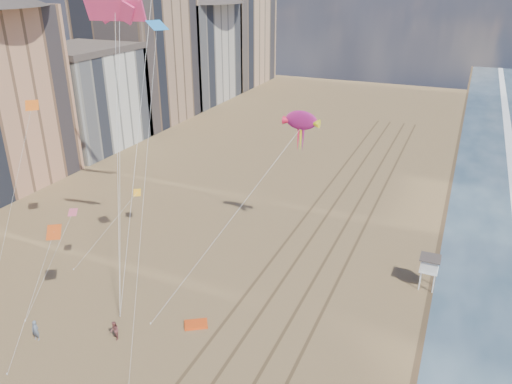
# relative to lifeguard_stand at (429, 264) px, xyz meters

# --- Properties ---
(wet_sand) EXTENTS (260.00, 260.00, 0.00)m
(wet_sand) POSITION_rel_lifeguard_stand_xyz_m (4.73, 8.67, -2.60)
(wet_sand) COLOR #42301E
(wet_sand) RESTS_ON ground
(tracks) EXTENTS (7.68, 120.00, 0.01)m
(tracks) POSITION_rel_lifeguard_stand_xyz_m (-11.72, -1.33, -2.59)
(tracks) COLOR brown
(tracks) RESTS_ON ground
(buildings) EXTENTS (34.72, 131.35, 29.00)m
(buildings) POSITION_rel_lifeguard_stand_xyz_m (-60.00, 34.26, 10.95)
(buildings) COLOR #C6B284
(buildings) RESTS_ON ground
(lifeguard_stand) EXTENTS (1.87, 1.87, 3.37)m
(lifeguard_stand) POSITION_rel_lifeguard_stand_xyz_m (0.00, 0.00, 0.00)
(lifeguard_stand) COLOR white
(lifeguard_stand) RESTS_ON ground
(grounded_kite) EXTENTS (2.31, 2.09, 0.22)m
(grounded_kite) POSITION_rel_lifeguard_stand_xyz_m (-17.50, -13.66, -2.49)
(grounded_kite) COLOR #EB4813
(grounded_kite) RESTS_ON ground
(show_kite) EXTENTS (5.51, 9.31, 23.39)m
(show_kite) POSITION_rel_lifeguard_stand_xyz_m (-14.05, 2.66, 11.69)
(show_kite) COLOR #92165E
(show_kite) RESTS_ON ground
(kite_flyer_a) EXTENTS (0.72, 0.53, 1.81)m
(kite_flyer_a) POSITION_rel_lifeguard_stand_xyz_m (-28.64, -20.39, -1.69)
(kite_flyer_a) COLOR slate
(kite_flyer_a) RESTS_ON ground
(kite_flyer_b) EXTENTS (1.05, 1.01, 1.70)m
(kite_flyer_b) POSITION_rel_lifeguard_stand_xyz_m (-22.73, -17.80, -1.75)
(kite_flyer_b) COLOR brown
(kite_flyer_b) RESTS_ON ground
(small_kites) EXTENTS (19.11, 17.80, 20.40)m
(small_kites) POSITION_rel_lifeguard_stand_xyz_m (-29.47, -11.04, 11.06)
(small_kites) COLOR #CD4713
(small_kites) RESTS_ON ground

